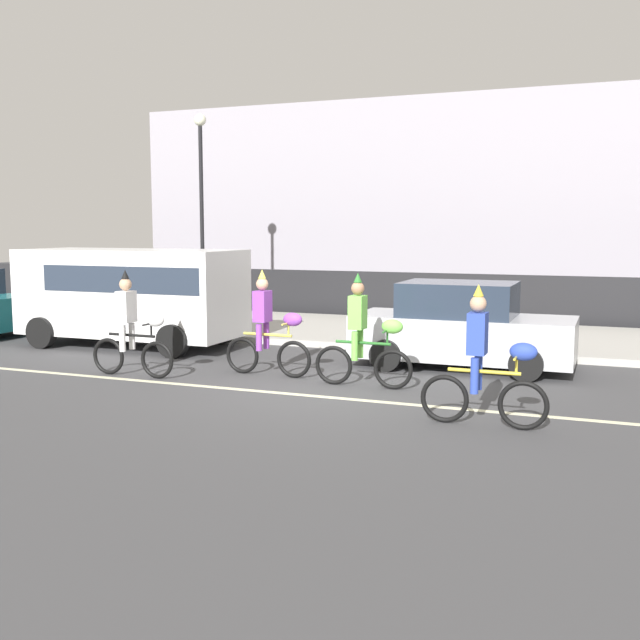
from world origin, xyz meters
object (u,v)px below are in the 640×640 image
street_lamp_post (201,183)px  parade_cyclist_zebra (132,330)px  parade_cyclist_purple (268,330)px  parade_cyclist_lime (364,337)px  parked_car_silver (462,327)px  parade_cyclist_cobalt (485,365)px  parked_van_white (134,290)px

street_lamp_post → parade_cyclist_zebra: bearing=-67.3°
parade_cyclist_zebra → street_lamp_post: size_ratio=0.33×
parade_cyclist_zebra → parade_cyclist_purple: 2.43m
parade_cyclist_zebra → parade_cyclist_lime: 4.19m
parked_car_silver → street_lamp_post: (-8.96, 5.69, 3.21)m
parade_cyclist_cobalt → parked_van_white: size_ratio=0.38×
parade_cyclist_cobalt → street_lamp_post: street_lamp_post is taller
parade_cyclist_zebra → parked_car_silver: 6.11m
parade_cyclist_purple → parked_van_white: bearing=155.3°
parade_cyclist_lime → parked_car_silver: bearing=63.0°
parade_cyclist_lime → parade_cyclist_zebra: bearing=-170.8°
parade_cyclist_zebra → parade_cyclist_purple: (2.23, 0.96, 0.00)m
parade_cyclist_zebra → parked_car_silver: parade_cyclist_zebra is taller
parade_cyclist_zebra → parade_cyclist_lime: same height
street_lamp_post → parade_cyclist_purple: bearing=-52.8°
parked_car_silver → parade_cyclist_zebra: bearing=-150.6°
parade_cyclist_cobalt → parked_car_silver: bearing=105.0°
street_lamp_post → parade_cyclist_lime: bearing=-45.9°
parked_van_white → street_lamp_post: (-1.61, 5.77, 2.71)m
parade_cyclist_cobalt → parked_van_white: bearing=154.4°
parked_car_silver → parade_cyclist_lime: bearing=-117.0°
parade_cyclist_zebra → street_lamp_post: 9.93m
parade_cyclist_zebra → parade_cyclist_cobalt: 6.53m
parade_cyclist_lime → parade_cyclist_cobalt: same height
parade_cyclist_purple → parked_van_white: (-4.25, 1.96, 0.44)m
parade_cyclist_purple → parked_car_silver: 3.71m
parked_van_white → parade_cyclist_lime: bearing=-20.1°
parked_car_silver → street_lamp_post: size_ratio=0.70×
parade_cyclist_purple → parade_cyclist_lime: size_ratio=1.00×
parade_cyclist_lime → street_lamp_post: (-7.77, 8.02, 3.15)m
parade_cyclist_zebra → parade_cyclist_purple: size_ratio=1.00×
parade_cyclist_lime → parked_car_silver: (1.19, 2.33, -0.06)m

